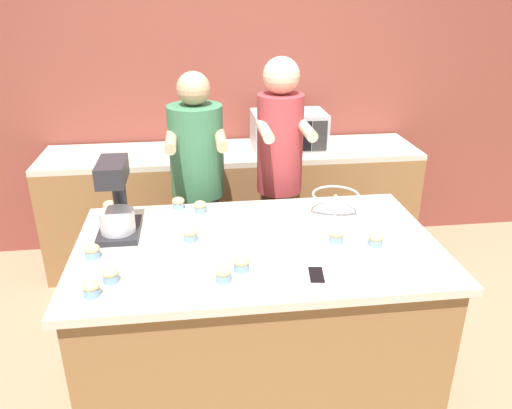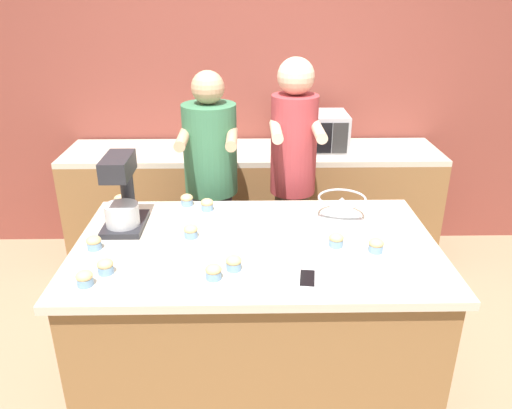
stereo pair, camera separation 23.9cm
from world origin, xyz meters
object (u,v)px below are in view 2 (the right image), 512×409
(cupcake_0, at_px, (207,204))
(cupcake_6, at_px, (234,263))
(cupcake_1, at_px, (120,200))
(cupcake_5, at_px, (187,200))
(cupcake_3, at_px, (191,231))
(cupcake_10, at_px, (105,266))
(cell_phone, at_px, (307,279))
(person_left, at_px, (212,191))
(baking_tray, at_px, (271,219))
(stand_mixer, at_px, (122,197))
(cupcake_4, at_px, (376,245))
(cupcake_7, at_px, (94,243))
(mixing_bowl, at_px, (341,208))
(cupcake_8, at_px, (214,272))
(person_right, at_px, (293,181))
(cupcake_9, at_px, (336,240))
(cupcake_2, at_px, (85,278))
(microwave_oven, at_px, (310,132))

(cupcake_0, bearing_deg, cupcake_6, -75.75)
(cupcake_1, relative_size, cupcake_5, 1.00)
(cupcake_3, relative_size, cupcake_10, 1.00)
(cupcake_3, xyz_separation_m, cupcake_5, (-0.06, 0.40, 0.00))
(cell_phone, bearing_deg, person_left, 112.74)
(baking_tray, bearing_deg, stand_mixer, -176.89)
(person_left, relative_size, stand_mixer, 4.12)
(cupcake_4, bearing_deg, person_left, 132.46)
(stand_mixer, xyz_separation_m, cupcake_7, (-0.09, -0.24, -0.14))
(person_left, bearing_deg, cupcake_1, -144.73)
(mixing_bowl, height_order, cupcake_4, mixing_bowl)
(cell_phone, height_order, cupcake_0, cupcake_0)
(cell_phone, bearing_deg, cupcake_8, 177.34)
(person_right, bearing_deg, cupcake_10, -130.07)
(cupcake_6, relative_size, cupcake_10, 1.00)
(baking_tray, height_order, cupcake_0, cupcake_0)
(person_left, relative_size, cupcake_9, 22.65)
(cupcake_6, height_order, cupcake_7, same)
(cupcake_5, bearing_deg, cupcake_10, -110.41)
(cupcake_5, xyz_separation_m, cupcake_6, (0.28, -0.71, 0.00))
(person_right, relative_size, cupcake_3, 23.71)
(baking_tray, bearing_deg, cupcake_4, -34.67)
(mixing_bowl, distance_m, cupcake_3, 0.80)
(person_right, xyz_separation_m, cupcake_7, (-1.01, -0.85, 0.02))
(cell_phone, distance_m, cupcake_2, 0.93)
(cupcake_0, xyz_separation_m, cupcake_10, (-0.39, -0.66, 0.00))
(cupcake_5, xyz_separation_m, cupcake_10, (-0.27, -0.73, 0.00))
(cupcake_4, bearing_deg, cupcake_9, 161.77)
(cupcake_4, height_order, cupcake_7, same)
(person_right, relative_size, cupcake_10, 23.71)
(microwave_oven, relative_size, cupcake_7, 7.73)
(cupcake_9, bearing_deg, person_right, 99.08)
(cupcake_3, xyz_separation_m, cupcake_4, (0.88, -0.16, 0.00))
(cupcake_10, bearing_deg, cupcake_9, 12.39)
(cupcake_4, bearing_deg, cupcake_3, 169.54)
(cupcake_0, height_order, cupcake_8, same)
(cupcake_6, bearing_deg, cupcake_7, 163.23)
(cupcake_5, bearing_deg, cupcake_8, -75.76)
(person_right, relative_size, baking_tray, 4.29)
(cupcake_1, xyz_separation_m, cupcake_8, (0.57, -0.78, 0.00))
(cell_phone, bearing_deg, microwave_oven, 83.19)
(stand_mixer, height_order, cupcake_1, stand_mixer)
(person_right, relative_size, mixing_bowl, 6.53)
(cupcake_3, bearing_deg, cupcake_5, 98.96)
(microwave_oven, bearing_deg, cupcake_2, -122.18)
(cupcake_0, bearing_deg, cupcake_5, 149.92)
(microwave_oven, xyz_separation_m, cupcake_7, (-1.19, -1.50, -0.12))
(person_right, distance_m, cupcake_0, 0.66)
(cupcake_4, relative_size, cupcake_8, 1.00)
(microwave_oven, relative_size, cupcake_1, 7.73)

